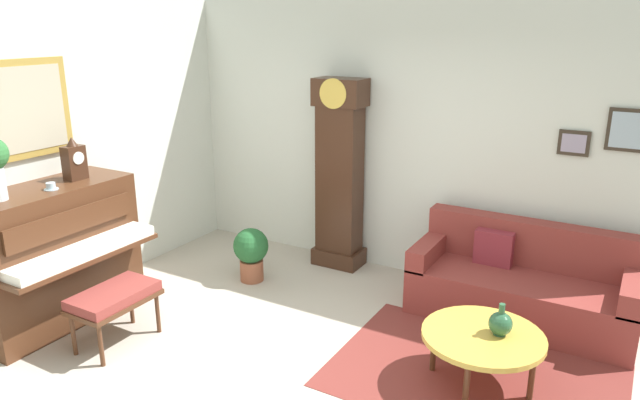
{
  "coord_description": "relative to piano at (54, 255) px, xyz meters",
  "views": [
    {
      "loc": [
        2.14,
        -3.12,
        2.57
      ],
      "look_at": [
        -0.36,
        1.2,
        1.04
      ],
      "focal_mm": 32.79,
      "sensor_mm": 36.0,
      "label": 1
    }
  ],
  "objects": [
    {
      "name": "coffee_table",
      "position": [
        3.52,
        0.89,
        -0.23
      ],
      "size": [
        0.88,
        0.88,
        0.42
      ],
      "color": "gold",
      "rests_on": "ground_plane"
    },
    {
      "name": "green_jug",
      "position": [
        3.62,
        0.94,
        -0.12
      ],
      "size": [
        0.17,
        0.17,
        0.24
      ],
      "color": "#234C33",
      "rests_on": "coffee_table"
    },
    {
      "name": "ground_plane",
      "position": [
        2.23,
        0.19,
        -0.67
      ],
      "size": [
        6.4,
        6.0,
        0.1
      ],
      "primitive_type": "cube",
      "color": "#B2A899"
    },
    {
      "name": "couch",
      "position": [
        3.55,
        2.1,
        -0.31
      ],
      "size": [
        1.9,
        0.8,
        0.84
      ],
      "color": "maroon",
      "rests_on": "ground_plane"
    },
    {
      "name": "teacup",
      "position": [
        0.1,
        -0.01,
        0.63
      ],
      "size": [
        0.12,
        0.12,
        0.06
      ],
      "color": "#ADC6D6",
      "rests_on": "piano"
    },
    {
      "name": "piano_bench",
      "position": [
        0.76,
        -0.04,
        -0.21
      ],
      "size": [
        0.42,
        0.7,
        0.48
      ],
      "color": "#4C2B19",
      "rests_on": "ground_plane"
    },
    {
      "name": "area_rug",
      "position": [
        3.46,
        0.97,
        -0.62
      ],
      "size": [
        2.1,
        1.5,
        0.01
      ],
      "primitive_type": "cube",
      "color": "maroon",
      "rests_on": "ground_plane"
    },
    {
      "name": "potted_plant",
      "position": [
        0.99,
        1.52,
        -0.3
      ],
      "size": [
        0.36,
        0.36,
        0.56
      ],
      "color": "#935138",
      "rests_on": "ground_plane"
    },
    {
      "name": "wall_back",
      "position": [
        2.24,
        2.59,
        0.78
      ],
      "size": [
        5.3,
        0.13,
        2.8
      ],
      "color": "silver",
      "rests_on": "ground_plane"
    },
    {
      "name": "mantel_clock",
      "position": [
        0.0,
        0.32,
        0.78
      ],
      "size": [
        0.13,
        0.18,
        0.38
      ],
      "color": "#3D2316",
      "rests_on": "piano"
    },
    {
      "name": "grandfather_clock",
      "position": [
        1.56,
        2.34,
        0.34
      ],
      "size": [
        0.52,
        0.34,
        2.03
      ],
      "color": "#3D2316",
      "rests_on": "ground_plane"
    },
    {
      "name": "wall_left",
      "position": [
        -0.37,
        0.18,
        0.79
      ],
      "size": [
        0.13,
        4.9,
        2.8
      ],
      "color": "silver",
      "rests_on": "ground_plane"
    },
    {
      "name": "piano",
      "position": [
        0.0,
        0.0,
        0.0
      ],
      "size": [
        0.87,
        1.44,
        1.23
      ],
      "color": "#4C2B19",
      "rests_on": "ground_plane"
    }
  ]
}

